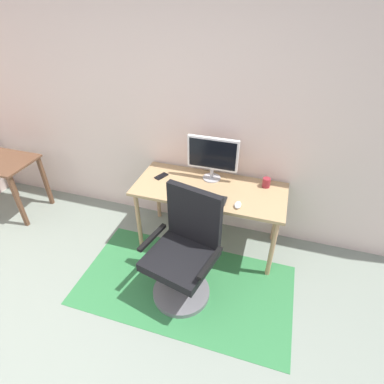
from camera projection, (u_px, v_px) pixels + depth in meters
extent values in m
cube|color=beige|center=(187.00, 111.00, 2.98)|extent=(6.00, 0.10, 2.60)
cube|color=#307741|center=(185.00, 285.00, 2.86)|extent=(1.97, 1.05, 0.01)
cube|color=tan|center=(210.00, 189.00, 2.94)|extent=(1.46, 0.63, 0.03)
cylinder|color=tan|center=(139.00, 220.00, 3.11)|extent=(0.04, 0.04, 0.68)
cylinder|color=tan|center=(272.00, 249.00, 2.78)|extent=(0.04, 0.04, 0.68)
cylinder|color=tan|center=(158.00, 193.00, 3.51)|extent=(0.04, 0.04, 0.68)
cylinder|color=tan|center=(277.00, 215.00, 3.18)|extent=(0.04, 0.04, 0.68)
cylinder|color=#B2B2B7|center=(212.00, 178.00, 3.07)|extent=(0.18, 0.18, 0.01)
cylinder|color=#B2B2B7|center=(212.00, 173.00, 3.04)|extent=(0.04, 0.04, 0.10)
cube|color=white|center=(213.00, 154.00, 2.91)|extent=(0.50, 0.04, 0.33)
cube|color=black|center=(212.00, 155.00, 2.90)|extent=(0.46, 0.00, 0.29)
cube|color=black|center=(203.00, 197.00, 2.79)|extent=(0.43, 0.13, 0.02)
ellipsoid|color=white|center=(238.00, 205.00, 2.69)|extent=(0.06, 0.10, 0.03)
cylinder|color=maroon|center=(266.00, 183.00, 2.93)|extent=(0.08, 0.08, 0.09)
cube|color=black|center=(161.00, 176.00, 3.10)|extent=(0.12, 0.16, 0.01)
cylinder|color=slate|center=(181.00, 292.00, 2.77)|extent=(0.51, 0.51, 0.05)
cylinder|color=slate|center=(181.00, 277.00, 2.65)|extent=(0.06, 0.06, 0.37)
cube|color=black|center=(180.00, 259.00, 2.52)|extent=(0.62, 0.62, 0.08)
cube|color=black|center=(194.00, 215.00, 2.51)|extent=(0.49, 0.17, 0.52)
cube|color=black|center=(152.00, 237.00, 2.57)|extent=(0.12, 0.36, 0.03)
cube|color=black|center=(210.00, 263.00, 2.35)|extent=(0.12, 0.36, 0.03)
cube|color=brown|center=(3.00, 162.00, 3.42)|extent=(0.64, 0.52, 0.02)
cube|color=brown|center=(19.00, 202.00, 3.37)|extent=(0.04, 0.04, 0.66)
cube|color=brown|center=(9.00, 174.00, 3.86)|extent=(0.04, 0.04, 0.66)
cube|color=brown|center=(45.00, 181.00, 3.72)|extent=(0.04, 0.04, 0.66)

